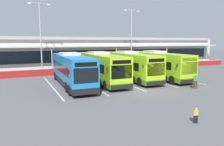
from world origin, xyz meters
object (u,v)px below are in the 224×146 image
lamp_post_centre (131,35)px  coach_bus_leftmost (72,70)px  coach_bus_right_centre (158,65)px  coach_bus_centre (130,66)px  coach_bus_left_centre (101,68)px  pedestrian_with_handbag (196,81)px  lamp_post_west (41,34)px  pedestrian_child (196,115)px

lamp_post_centre → coach_bus_leftmost: bearing=-141.8°
coach_bus_right_centre → lamp_post_centre: 12.22m
coach_bus_right_centre → lamp_post_centre: (2.07, 11.17, 4.50)m
coach_bus_centre → lamp_post_centre: (6.15, 10.47, 4.50)m
coach_bus_left_centre → lamp_post_centre: lamp_post_centre is taller
coach_bus_centre → lamp_post_centre: bearing=59.6°
coach_bus_left_centre → coach_bus_centre: (4.33, 0.17, 0.00)m
coach_bus_left_centre → coach_bus_right_centre: bearing=-3.6°
coach_bus_left_centre → coach_bus_right_centre: same height
pedestrian_with_handbag → coach_bus_leftmost: bearing=147.7°
lamp_post_centre → coach_bus_right_centre: bearing=-100.5°
lamp_post_west → coach_bus_leftmost: bearing=-79.7°
coach_bus_right_centre → pedestrian_with_handbag: size_ratio=7.54×
coach_bus_left_centre → pedestrian_child: bearing=-89.2°
coach_bus_right_centre → lamp_post_west: (-14.37, 10.91, 4.50)m
lamp_post_centre → coach_bus_left_centre: bearing=-134.6°
coach_bus_centre → lamp_post_centre: lamp_post_centre is taller
pedestrian_with_handbag → coach_bus_left_centre: bearing=133.8°
pedestrian_with_handbag → coach_bus_right_centre: bearing=84.9°
coach_bus_leftmost → coach_bus_left_centre: bearing=10.0°
pedestrian_child → lamp_post_centre: (10.27, 25.94, 5.75)m
lamp_post_west → pedestrian_child: bearing=-76.5°
pedestrian_with_handbag → lamp_post_centre: (2.74, 18.71, 5.43)m
coach_bus_left_centre → coach_bus_centre: same height
coach_bus_left_centre → coach_bus_centre: 4.33m
pedestrian_child → coach_bus_right_centre: bearing=60.9°
coach_bus_leftmost → coach_bus_left_centre: size_ratio=1.00×
coach_bus_right_centre → lamp_post_centre: bearing=79.5°
coach_bus_left_centre → pedestrian_with_handbag: (7.74, -8.07, -0.93)m
pedestrian_with_handbag → pedestrian_child: pedestrian_with_handbag is taller
coach_bus_left_centre → coach_bus_centre: bearing=2.2°
coach_bus_left_centre → lamp_post_west: (-5.96, 10.38, 4.50)m
pedestrian_child → lamp_post_west: bearing=103.5°
pedestrian_child → lamp_post_centre: bearing=68.4°
lamp_post_west → lamp_post_centre: size_ratio=1.00×
pedestrian_with_handbag → coach_bus_centre: bearing=112.5°
coach_bus_centre → coach_bus_left_centre: bearing=-177.8°
coach_bus_centre → lamp_post_centre: size_ratio=1.11×
coach_bus_leftmost → pedestrian_with_handbag: 13.84m
coach_bus_centre → pedestrian_child: (-4.12, -15.46, -1.24)m
coach_bus_leftmost → coach_bus_right_centre: bearing=0.7°
coach_bus_leftmost → pedestrian_child: coach_bus_leftmost is taller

